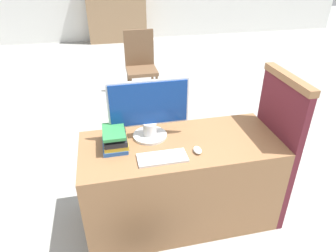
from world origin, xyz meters
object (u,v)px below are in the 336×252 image
Objects in this scene: mouse at (197,150)px; book_stack at (115,139)px; monitor at (149,111)px; keyboard at (162,158)px; far_chair at (141,62)px.

book_stack reaches higher than mouse.
monitor is at bearing 136.48° from mouse.
keyboard is at bearing -174.66° from mouse.
monitor reaches higher than book_stack.
monitor is at bearing -67.05° from far_chair.
book_stack is at bearing -72.69° from far_chair.
book_stack is at bearing -162.55° from monitor.
monitor reaches higher than keyboard.
mouse is 0.59m from book_stack.
keyboard is 1.24× the size of book_stack.
far_chair is (0.52, 2.52, -0.28)m from book_stack.
keyboard is (0.04, -0.30, -0.21)m from monitor.
monitor is 1.74× the size of keyboard.
keyboard is 0.35× the size of far_chair.
far_chair reaches higher than book_stack.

